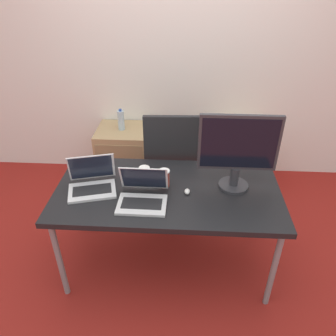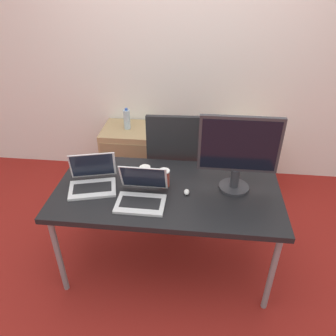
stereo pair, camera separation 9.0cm
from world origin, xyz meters
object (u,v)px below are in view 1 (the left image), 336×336
Objects in this scene: coffee_cup_brown at (164,178)px; cabinet_left at (124,155)px; laptop_left at (143,195)px; laptop_right at (92,183)px; monitor at (238,150)px; office_chair at (171,175)px; water_bottle at (121,120)px; cabinet_right at (236,158)px; mouse at (187,191)px; coffee_cup_white at (144,173)px.

cabinet_left is at bearing 114.46° from coffee_cup_brown.
cabinet_left is 1.44m from laptop_left.
monitor is at bearing 4.70° from laptop_right.
cabinet_left is at bearing 137.24° from office_chair.
water_bottle is at bearing 137.11° from office_chair.
cabinet_right is 1.88× the size of laptop_left.
laptop_right is 0.67× the size of monitor.
office_chair is 0.99m from monitor.
laptop_left is at bearing -124.96° from coffee_cup_brown.
water_bottle is at bearing 131.91° from monitor.
water_bottle is at bearing 119.14° from mouse.
monitor is at bearing -48.09° from water_bottle.
coffee_cup_white is 0.77× the size of coffee_cup_brown.
cabinet_right is at bearing 51.87° from coffee_cup_white.
monitor reaches higher than coffee_cup_white.
water_bottle reaches higher than mouse.
cabinet_left is 1.20m from coffee_cup_white.
office_chair is at bearing 79.84° from laptop_left.
mouse is at bearing -113.18° from cabinet_right.
coffee_cup_brown reaches higher than cabinet_left.
office_chair reaches higher than water_bottle.
coffee_cup_brown is at bearing -91.70° from office_chair.
cabinet_right is at bearing 58.35° from laptop_left.
laptop_left is at bearing -121.65° from cabinet_right.
mouse is (-0.32, -0.10, -0.28)m from monitor.
coffee_cup_white is at bearing 174.91° from monitor.
coffee_cup_white is (0.36, -1.05, 0.07)m from water_bottle.
cabinet_right is at bearing 66.82° from mouse.
cabinet_right is at bearing 80.00° from monitor.
mouse reaches higher than cabinet_left.
laptop_left is 3.26× the size of coffee_cup_white.
cabinet_left is at bearing -90.00° from water_bottle.
cabinet_right is 1.38m from mouse.
mouse is at bearing -60.86° from water_bottle.
laptop_right is at bearing -126.28° from office_chair.
laptop_right is (0.02, -1.18, 0.47)m from cabinet_left.
office_chair is 0.75m from coffee_cup_brown.
office_chair is 0.73m from cabinet_left.
coffee_cup_brown is (-0.68, -1.12, 0.48)m from cabinet_right.
coffee_cup_brown reaches higher than water_bottle.
cabinet_left is 1.00× the size of cabinet_right.
water_bottle is 1.11m from coffee_cup_white.
mouse is 0.19m from coffee_cup_brown.
coffee_cup_brown is at bearing 7.12° from laptop_right.
monitor is (0.99, -1.11, 0.31)m from water_bottle.
office_chair is at bearing 53.72° from laptop_right.
laptop_left is at bearing -73.66° from water_bottle.
laptop_right is at bearing -175.30° from monitor.
cabinet_right is at bearing -0.11° from water_bottle.
water_bottle is 0.60× the size of laptop_right.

